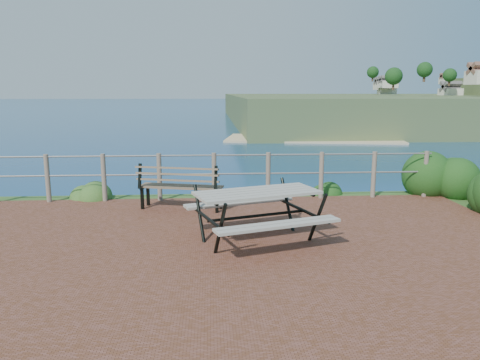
% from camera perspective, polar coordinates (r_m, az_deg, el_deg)
% --- Properties ---
extents(ground, '(10.00, 7.00, 0.12)m').
position_cam_1_polar(ground, '(6.80, -2.85, -9.01)').
color(ground, brown).
rests_on(ground, ground).
extents(ocean, '(1200.00, 1200.00, 0.00)m').
position_cam_1_polar(ocean, '(206.41, -3.69, 10.23)').
color(ocean, '#135474').
rests_on(ocean, ground).
extents(safety_railing, '(9.40, 0.10, 1.00)m').
position_cam_1_polar(safety_railing, '(9.90, -3.17, 0.75)').
color(safety_railing, '#6B5B4C').
rests_on(safety_railing, ground).
extents(picnic_table, '(2.01, 1.55, 0.79)m').
position_cam_1_polar(picnic_table, '(7.16, 2.11, -3.77)').
color(picnic_table, '#A4A093').
rests_on(picnic_table, ground).
extents(park_bench, '(1.67, 0.80, 0.92)m').
position_cam_1_polar(park_bench, '(9.15, -7.21, 0.05)').
color(park_bench, brown).
rests_on(park_bench, ground).
extents(shrub_right_edge, '(1.13, 1.13, 1.61)m').
position_cam_1_polar(shrub_right_edge, '(11.33, 23.78, -1.83)').
color(shrub_right_edge, '#1C4314').
rests_on(shrub_right_edge, ground).
extents(shrub_lip_west, '(0.73, 0.73, 0.46)m').
position_cam_1_polar(shrub_lip_west, '(10.78, -18.03, -2.04)').
color(shrub_lip_west, '#2F5821').
rests_on(shrub_lip_west, ground).
extents(shrub_lip_east, '(0.66, 0.66, 0.36)m').
position_cam_1_polar(shrub_lip_east, '(10.99, 10.52, -1.45)').
color(shrub_lip_east, '#1C4314').
rests_on(shrub_lip_east, ground).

